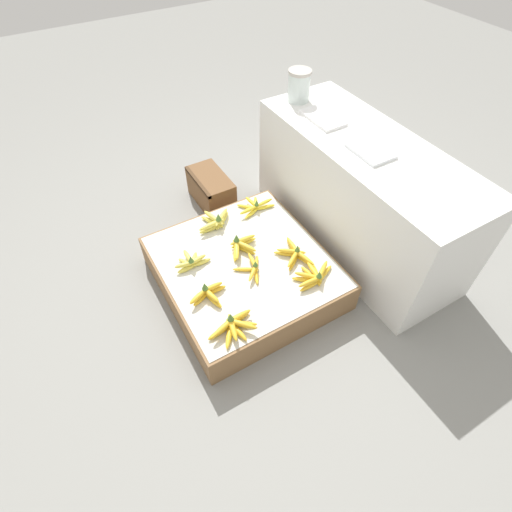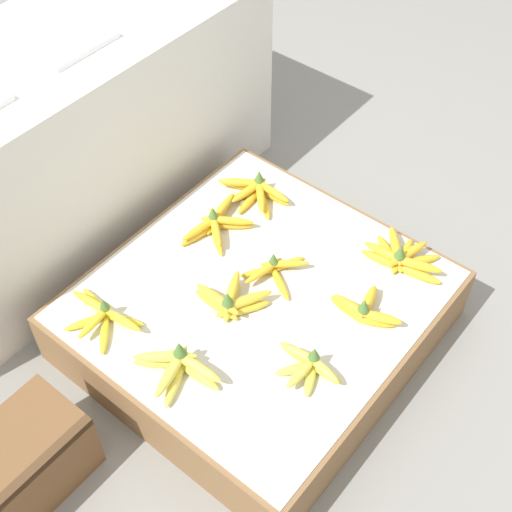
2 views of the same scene
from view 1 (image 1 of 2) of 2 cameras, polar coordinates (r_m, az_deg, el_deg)
ground_plane at (r=2.38m, az=-1.63°, el=-3.90°), size 10.00×10.00×0.00m
display_platform at (r=2.31m, az=-1.68°, el=-2.37°), size 0.95×0.90×0.20m
back_vendor_table at (r=2.49m, az=14.61°, el=8.43°), size 1.44×0.54×0.69m
wooden_crate at (r=2.85m, az=-6.44°, el=9.45°), size 0.38×0.21×0.22m
banana_bunch_front_midleft at (r=2.22m, az=-9.25°, el=-0.82°), size 0.13×0.21×0.09m
banana_bunch_front_midright at (r=2.06m, az=-6.84°, el=-5.38°), size 0.15×0.22×0.10m
banana_bunch_front_right at (r=1.95m, az=-3.28°, el=-9.90°), size 0.16×0.25×0.10m
banana_bunch_middle_left at (r=2.42m, az=-5.78°, el=4.94°), size 0.17×0.24×0.11m
banana_bunch_middle_midleft at (r=2.27m, az=-2.17°, el=1.49°), size 0.16×0.20×0.10m
banana_bunch_middle_midright at (r=2.17m, az=-0.43°, el=-1.74°), size 0.21×0.18×0.08m
banana_bunch_back_left at (r=2.53m, az=-0.15°, el=7.12°), size 0.17×0.25×0.08m
banana_bunch_back_midright at (r=2.24m, az=5.59°, el=0.30°), size 0.26×0.16×0.09m
banana_bunch_back_right at (r=2.15m, az=8.31°, el=-2.90°), size 0.17×0.26×0.09m
glass_jar at (r=2.61m, az=6.16°, el=23.07°), size 0.14×0.14×0.18m
foam_tray_white at (r=2.46m, az=9.52°, el=18.90°), size 0.27×0.15×0.02m
foam_tray_dark at (r=2.22m, az=16.05°, el=14.25°), size 0.23×0.16×0.02m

